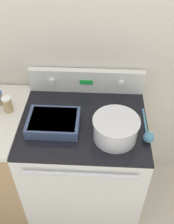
# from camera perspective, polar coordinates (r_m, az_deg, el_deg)

# --- Properties ---
(kitchen_wall) EXTENTS (8.00, 0.05, 2.50)m
(kitchen_wall) POSITION_cam_1_polar(r_m,az_deg,el_deg) (1.80, -0.02, 14.69)
(kitchen_wall) COLOR beige
(kitchen_wall) RESTS_ON ground_plane
(stove_range) EXTENTS (0.82, 0.71, 0.90)m
(stove_range) POSITION_cam_1_polar(r_m,az_deg,el_deg) (2.04, -0.60, -10.95)
(stove_range) COLOR silver
(stove_range) RESTS_ON ground_plane
(control_panel) EXTENTS (0.82, 0.07, 0.18)m
(control_panel) POSITION_cam_1_polar(r_m,az_deg,el_deg) (1.88, -0.12, 6.83)
(control_panel) COLOR silver
(control_panel) RESTS_ON stove_range
(mixing_bowl) EXTENTS (0.28, 0.28, 0.15)m
(mixing_bowl) POSITION_cam_1_polar(r_m,az_deg,el_deg) (1.55, 6.26, -3.43)
(mixing_bowl) COLOR silver
(mixing_bowl) RESTS_ON stove_range
(casserole_dish) EXTENTS (0.32, 0.25, 0.07)m
(casserole_dish) POSITION_cam_1_polar(r_m,az_deg,el_deg) (1.65, -7.30, -2.16)
(casserole_dish) COLOR #38476B
(casserole_dish) RESTS_ON stove_range
(ladle) EXTENTS (0.07, 0.31, 0.07)m
(ladle) POSITION_cam_1_polar(r_m,az_deg,el_deg) (1.61, 13.15, -4.94)
(ladle) COLOR teal
(ladle) RESTS_ON stove_range
(spice_jar_white_cap) EXTENTS (0.06, 0.06, 0.11)m
(spice_jar_white_cap) POSITION_cam_1_polar(r_m,az_deg,el_deg) (1.79, -16.89, 1.59)
(spice_jar_white_cap) COLOR tan
(spice_jar_white_cap) RESTS_ON side_counter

